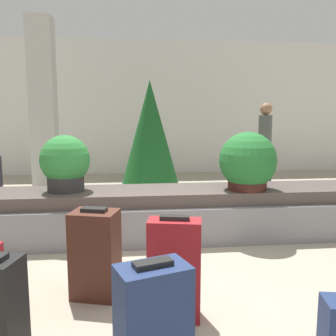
% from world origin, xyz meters
% --- Properties ---
extents(ground_plane, '(18.00, 18.00, 0.00)m').
position_xyz_m(ground_plane, '(0.00, 0.00, 0.00)').
color(ground_plane, '#9E937F').
extents(back_wall, '(18.00, 0.06, 3.20)m').
position_xyz_m(back_wall, '(0.00, 6.38, 1.60)').
color(back_wall, silver).
rests_on(back_wall, ground_plane).
extents(carousel, '(8.15, 0.89, 0.58)m').
position_xyz_m(carousel, '(0.00, 1.50, 0.28)').
color(carousel, gray).
rests_on(carousel, ground_plane).
extents(pillar, '(0.44, 0.44, 3.20)m').
position_xyz_m(pillar, '(-2.00, 4.40, 1.60)').
color(pillar, beige).
rests_on(pillar, ground_plane).
extents(suitcase_1, '(0.40, 0.26, 0.76)m').
position_xyz_m(suitcase_1, '(-0.15, -0.32, 0.37)').
color(suitcase_1, maroon).
rests_on(suitcase_1, ground_plane).
extents(suitcase_3, '(0.42, 0.36, 0.73)m').
position_xyz_m(suitcase_3, '(-0.74, 0.08, 0.35)').
color(suitcase_3, '#472319').
rests_on(suitcase_3, ground_plane).
extents(suitcase_6, '(0.44, 0.35, 0.70)m').
position_xyz_m(suitcase_6, '(-0.35, -0.95, 0.34)').
color(suitcase_6, navy).
rests_on(suitcase_6, ground_plane).
extents(potted_plant_0, '(0.67, 0.67, 0.68)m').
position_xyz_m(potted_plant_0, '(0.92, 1.36, 0.90)').
color(potted_plant_0, '#381914').
rests_on(potted_plant_0, carousel).
extents(potted_plant_1, '(0.57, 0.57, 0.64)m').
position_xyz_m(potted_plant_1, '(-1.18, 1.51, 0.90)').
color(potted_plant_1, '#2D2D2D').
rests_on(potted_plant_1, carousel).
extents(traveler_0, '(0.33, 0.37, 1.66)m').
position_xyz_m(traveler_0, '(2.17, 4.14, 0.99)').
color(traveler_0, '#282833').
rests_on(traveler_0, ground_plane).
extents(decorated_tree, '(1.05, 1.05, 2.07)m').
position_xyz_m(decorated_tree, '(-0.05, 4.05, 1.12)').
color(decorated_tree, '#4C331E').
rests_on(decorated_tree, ground_plane).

